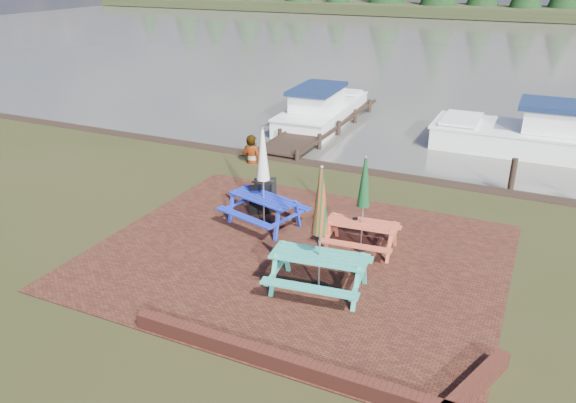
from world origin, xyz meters
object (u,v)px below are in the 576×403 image
at_px(picnic_table_red, 362,219).
at_px(chalkboard, 263,197).
at_px(picnic_table_teal, 320,250).
at_px(jetty, 322,124).
at_px(boat_near, 547,138).
at_px(boat_jetty, 322,111).
at_px(picnic_table_blue, 264,193).
at_px(person, 251,135).

relative_size(picnic_table_red, chalkboard, 2.42).
relative_size(picnic_table_teal, picnic_table_red, 1.18).
relative_size(picnic_table_red, jetty, 0.25).
height_order(picnic_table_red, jetty, picnic_table_red).
height_order(picnic_table_teal, boat_near, picnic_table_teal).
relative_size(picnic_table_teal, boat_jetty, 0.41).
distance_m(jetty, boat_jetty, 1.23).
xyz_separation_m(chalkboard, jetty, (-1.76, 8.55, -0.37)).
distance_m(chalkboard, jetty, 8.74).
height_order(picnic_table_red, picnic_table_blue, picnic_table_blue).
distance_m(picnic_table_red, boat_jetty, 11.68).
xyz_separation_m(jetty, boat_near, (8.26, 0.69, 0.30)).
bearing_deg(jetty, picnic_table_red, -63.26).
height_order(chalkboard, boat_jetty, boat_jetty).
xyz_separation_m(jetty, boat_jetty, (-0.48, 1.10, 0.24)).
bearing_deg(picnic_table_teal, boat_near, 65.71).
distance_m(picnic_table_blue, person, 4.77).
height_order(boat_near, person, person).
relative_size(boat_jetty, boat_near, 0.85).
bearing_deg(boat_near, picnic_table_blue, 147.73).
distance_m(picnic_table_teal, boat_near, 12.66).
distance_m(picnic_table_teal, picnic_table_red, 2.06).
relative_size(picnic_table_blue, jetty, 0.28).
bearing_deg(picnic_table_blue, boat_near, 73.92).
xyz_separation_m(picnic_table_red, jetty, (-4.71, 9.35, -0.68)).
bearing_deg(chalkboard, picnic_table_red, -48.07).
distance_m(picnic_table_red, jetty, 10.49).
bearing_deg(picnic_table_blue, jetty, 118.94).
distance_m(picnic_table_teal, person, 8.02).
xyz_separation_m(picnic_table_blue, person, (-2.55, 4.04, 0.07)).
height_order(picnic_table_teal, person, picnic_table_teal).
height_order(picnic_table_teal, chalkboard, picnic_table_teal).
bearing_deg(picnic_table_blue, chalkboard, 135.30).
xyz_separation_m(boat_near, person, (-8.72, -5.78, 0.54)).
bearing_deg(jetty, picnic_table_blue, -77.17).
bearing_deg(person, boat_jetty, -91.41).
distance_m(picnic_table_red, picnic_table_blue, 2.64).
bearing_deg(picnic_table_red, chalkboard, 159.94).
bearing_deg(jetty, picnic_table_teal, -68.47).
xyz_separation_m(chalkboard, boat_jetty, (-2.24, 9.65, -0.13)).
height_order(picnic_table_blue, boat_jetty, picnic_table_blue).
bearing_deg(chalkboard, picnic_table_blue, -93.79).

